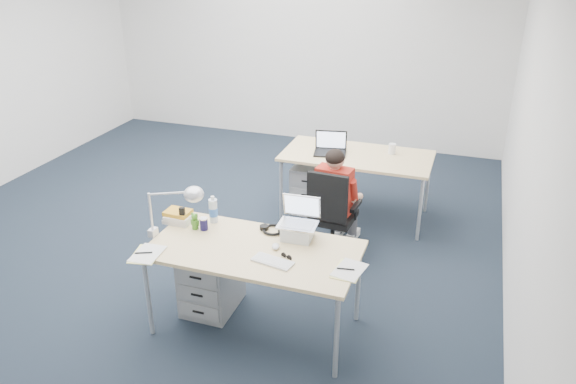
{
  "coord_description": "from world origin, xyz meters",
  "views": [
    {
      "loc": [
        2.53,
        -4.43,
        2.9
      ],
      "look_at": [
        1.09,
        -0.23,
        0.85
      ],
      "focal_mm": 35.0,
      "sensor_mm": 36.0,
      "label": 1
    }
  ],
  "objects": [
    {
      "name": "floor",
      "position": [
        0.0,
        0.0,
        0.0
      ],
      "size": [
        7.0,
        7.0,
        0.0
      ],
      "primitive_type": "plane",
      "color": "black",
      "rests_on": "ground"
    },
    {
      "name": "room",
      "position": [
        0.0,
        0.0,
        1.71
      ],
      "size": [
        6.02,
        7.02,
        2.8
      ],
      "color": "silver",
      "rests_on": "ground"
    },
    {
      "name": "desk_near",
      "position": [
        1.09,
        -1.03,
        0.68
      ],
      "size": [
        1.6,
        0.8,
        0.73
      ],
      "color": "#D7B87C",
      "rests_on": "ground"
    },
    {
      "name": "desk_far",
      "position": [
        1.4,
        1.17,
        0.68
      ],
      "size": [
        1.6,
        0.8,
        0.73
      ],
      "color": "#D7B87C",
      "rests_on": "ground"
    },
    {
      "name": "office_chair",
      "position": [
        1.39,
        0.23,
        0.27
      ],
      "size": [
        0.63,
        0.63,
        0.94
      ],
      "rotation": [
        0.0,
        0.0,
        -0.06
      ],
      "color": "black",
      "rests_on": "ground"
    },
    {
      "name": "seated_person",
      "position": [
        1.4,
        0.38,
        0.56
      ],
      "size": [
        0.36,
        0.62,
        1.1
      ],
      "rotation": [
        0.0,
        0.0,
        -0.14
      ],
      "color": "#AE2518",
      "rests_on": "ground"
    },
    {
      "name": "drawer_pedestal_near",
      "position": [
        0.65,
        -0.9,
        0.28
      ],
      "size": [
        0.4,
        0.5,
        0.55
      ],
      "primitive_type": "cube",
      "color": "gray",
      "rests_on": "ground"
    },
    {
      "name": "drawer_pedestal_far",
      "position": [
        0.91,
        1.18,
        0.28
      ],
      "size": [
        0.4,
        0.5,
        0.55
      ],
      "primitive_type": "cube",
      "color": "gray",
      "rests_on": "ground"
    },
    {
      "name": "silver_laptop",
      "position": [
        1.36,
        -0.77,
        0.89
      ],
      "size": [
        0.31,
        0.25,
        0.32
      ],
      "primitive_type": null,
      "rotation": [
        0.0,
        0.0,
        0.05
      ],
      "color": "silver",
      "rests_on": "desk_near"
    },
    {
      "name": "wireless_keyboard",
      "position": [
        1.3,
        -1.17,
        0.74
      ],
      "size": [
        0.33,
        0.18,
        0.02
      ],
      "primitive_type": "cube",
      "rotation": [
        0.0,
        0.0,
        -0.19
      ],
      "color": "white",
      "rests_on": "desk_near"
    },
    {
      "name": "computer_mouse",
      "position": [
        1.25,
        -0.97,
        0.75
      ],
      "size": [
        0.08,
        0.1,
        0.03
      ],
      "primitive_type": "ellipsoid",
      "rotation": [
        0.0,
        0.0,
        0.3
      ],
      "color": "white",
      "rests_on": "desk_near"
    },
    {
      "name": "headphones",
      "position": [
        1.14,
        -0.73,
        0.75
      ],
      "size": [
        0.24,
        0.19,
        0.04
      ],
      "primitive_type": null,
      "rotation": [
        0.0,
        0.0,
        -0.03
      ],
      "color": "black",
      "rests_on": "desk_near"
    },
    {
      "name": "can_koozie",
      "position": [
        0.6,
        -0.88,
        0.78
      ],
      "size": [
        0.08,
        0.08,
        0.1
      ],
      "primitive_type": "cylinder",
      "rotation": [
        0.0,
        0.0,
        -0.41
      ],
      "color": "#1A1644",
      "rests_on": "desk_near"
    },
    {
      "name": "water_bottle",
      "position": [
        0.62,
        -0.73,
        0.85
      ],
      "size": [
        0.09,
        0.09,
        0.23
      ],
      "primitive_type": "cylinder",
      "rotation": [
        0.0,
        0.0,
        -0.32
      ],
      "color": "silver",
      "rests_on": "desk_near"
    },
    {
      "name": "bear_figurine",
      "position": [
        0.53,
        -0.89,
        0.8
      ],
      "size": [
        0.08,
        0.07,
        0.14
      ],
      "primitive_type": null,
      "rotation": [
        0.0,
        0.0,
        0.17
      ],
      "color": "#2B751F",
      "rests_on": "desk_near"
    },
    {
      "name": "book_stack",
      "position": [
        0.34,
        -0.83,
        0.78
      ],
      "size": [
        0.23,
        0.18,
        0.1
      ],
      "primitive_type": "cube",
      "rotation": [
        0.0,
        0.0,
        0.08
      ],
      "color": "silver",
      "rests_on": "desk_near"
    },
    {
      "name": "cordless_phone",
      "position": [
        0.41,
        -0.88,
        0.81
      ],
      "size": [
        0.05,
        0.03,
        0.16
      ],
      "primitive_type": "cube",
      "rotation": [
        0.0,
        0.0,
        0.18
      ],
      "color": "black",
      "rests_on": "desk_near"
    },
    {
      "name": "papers_left",
      "position": [
        0.37,
        -1.38,
        0.73
      ],
      "size": [
        0.22,
        0.29,
        0.01
      ],
      "primitive_type": "cube",
      "rotation": [
        0.0,
        0.0,
        0.11
      ],
      "color": "#FFFE93",
      "rests_on": "desk_near"
    },
    {
      "name": "papers_right",
      "position": [
        1.84,
        -1.11,
        0.73
      ],
      "size": [
        0.22,
        0.29,
        0.01
      ],
      "primitive_type": "cube",
      "rotation": [
        0.0,
        0.0,
        -0.14
      ],
      "color": "#FFFE93",
      "rests_on": "desk_near"
    },
    {
      "name": "sunglasses",
      "position": [
        1.37,
        -1.08,
        0.74
      ],
      "size": [
        0.11,
        0.08,
        0.02
      ],
      "primitive_type": null,
      "rotation": [
        0.0,
        0.0,
        -0.38
      ],
      "color": "black",
      "rests_on": "desk_near"
    },
    {
      "name": "desk_lamp",
      "position": [
        0.42,
        -1.1,
        0.98
      ],
      "size": [
        0.46,
        0.23,
        0.5
      ],
      "primitive_type": null,
      "rotation": [
        0.0,
        0.0,
        0.16
      ],
      "color": "silver",
      "rests_on": "desk_near"
    },
    {
      "name": "dark_laptop",
      "position": [
        1.12,
        1.1,
        0.85
      ],
      "size": [
        0.4,
        0.39,
        0.25
      ],
      "primitive_type": null,
      "rotation": [
        0.0,
        0.0,
        0.19
      ],
      "color": "black",
      "rests_on": "desk_far"
    },
    {
      "name": "far_cup",
      "position": [
        1.75,
        1.33,
        0.79
      ],
      "size": [
        0.1,
        0.1,
        0.11
      ],
      "primitive_type": "cylinder",
      "rotation": [
        0.0,
        0.0,
        0.41
      ],
      "color": "white",
      "rests_on": "desk_far"
    },
    {
      "name": "far_papers",
      "position": [
        1.06,
        1.28,
        0.73
      ],
      "size": [
        0.3,
        0.37,
        0.01
      ],
      "primitive_type": "cube",
      "rotation": [
        0.0,
        0.0,
        0.26
      ],
      "color": "white",
      "rests_on": "desk_far"
    }
  ]
}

